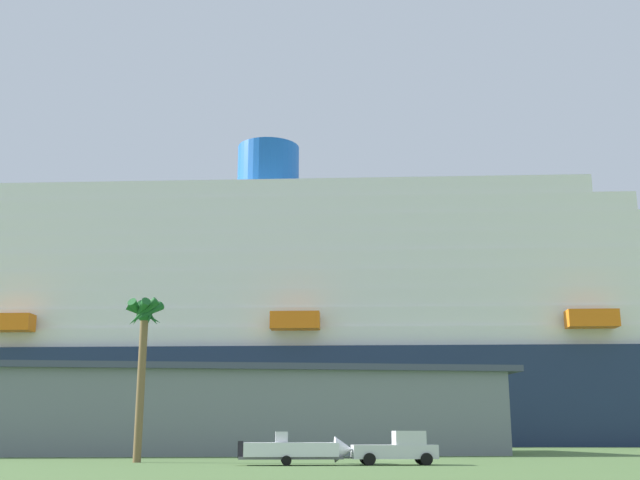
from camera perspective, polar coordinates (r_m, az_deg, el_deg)
ground_plane at (r=94.95m, az=2.31°, el=-15.06°), size 600.00×600.00×0.00m
cruise_ship at (r=145.49m, az=7.26°, el=-7.37°), size 244.86×58.25×63.77m
terminal_building at (r=87.51m, az=-12.25°, el=-12.10°), size 73.90×31.18×8.41m
pickup_truck at (r=54.33m, az=5.66°, el=-14.80°), size 5.62×2.32×2.20m
small_boat_on_trailer at (r=53.64m, az=-1.38°, el=-14.97°), size 8.64×2.12×2.15m
palm_tree at (r=60.69m, az=-12.64°, el=-6.52°), size 2.98×3.07×11.98m
parked_car_black_coupe at (r=85.62m, az=5.12°, el=-14.59°), size 4.67×2.48×1.58m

